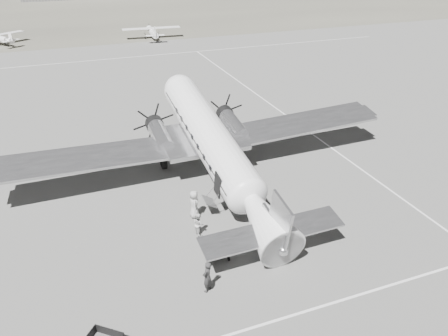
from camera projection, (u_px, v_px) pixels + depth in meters
ground at (206, 181)px, 32.75m from camera, size 260.00×260.00×0.00m
taxi_line_near at (299, 313)px, 21.19m from camera, size 60.00×0.15×0.01m
taxi_line_right at (342, 155)px, 36.51m from camera, size 0.15×80.00×0.01m
taxi_line_horizon at (121, 58)px, 65.77m from camera, size 90.00×0.15×0.01m
grass_infield at (87, 8)px, 111.18m from camera, size 260.00×90.00×0.01m
dc3_airliner at (214, 146)px, 31.14m from camera, size 31.42×22.12×5.90m
light_plane_right at (152, 33)px, 77.56m from camera, size 10.88×9.07×2.14m
baggage_cart_near at (217, 253)px, 24.56m from camera, size 1.53×1.09×0.86m
ground_crew at (207, 277)px, 22.17m from camera, size 0.78×0.76×1.81m
ramp_agent at (198, 224)px, 26.55m from camera, size 0.66×0.79×1.48m
passenger at (194, 204)px, 28.06m from camera, size 0.79×1.05×1.94m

